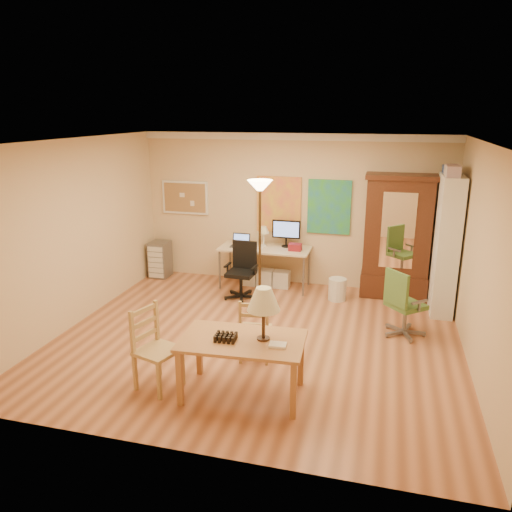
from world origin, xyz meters
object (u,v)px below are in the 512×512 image
(bookshelf, at_px, (446,245))
(dining_table, at_px, (250,328))
(computer_desk, at_px, (267,263))
(office_chair_green, at_px, (403,318))
(office_chair_black, at_px, (242,283))
(armoire, at_px, (396,245))

(bookshelf, bearing_deg, dining_table, -125.73)
(computer_desk, relative_size, office_chair_green, 1.65)
(dining_table, xyz_separation_m, office_chair_black, (-0.94, 2.87, -0.55))
(dining_table, bearing_deg, office_chair_black, 108.19)
(office_chair_black, relative_size, armoire, 0.46)
(dining_table, relative_size, office_chair_black, 1.45)
(office_chair_green, bearing_deg, office_chair_black, 162.25)
(office_chair_green, bearing_deg, armoire, 94.69)
(computer_desk, relative_size, bookshelf, 0.75)
(dining_table, height_order, office_chair_green, dining_table)
(office_chair_black, distance_m, armoire, 2.68)
(armoire, bearing_deg, office_chair_green, -85.31)
(computer_desk, xyz_separation_m, office_chair_black, (-0.27, -0.67, -0.19))
(office_chair_black, height_order, bookshelf, bookshelf)
(armoire, xyz_separation_m, bookshelf, (0.72, -0.48, 0.16))
(armoire, bearing_deg, computer_desk, -177.87)
(armoire, relative_size, bookshelf, 0.97)
(office_chair_green, xyz_separation_m, armoire, (-0.13, 1.59, 0.65))
(computer_desk, height_order, office_chair_black, computer_desk)
(office_chair_black, relative_size, bookshelf, 0.45)
(dining_table, distance_m, computer_desk, 3.63)
(bookshelf, bearing_deg, office_chair_black, -175.04)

